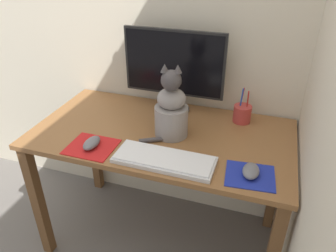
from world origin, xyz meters
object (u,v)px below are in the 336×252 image
monitor (174,68)px  computer_mouse_right (251,171)px  keyboard (164,159)px  computer_mouse_left (92,143)px  pen_cup (242,113)px  cat (171,110)px

monitor → computer_mouse_right: (0.45, -0.44, -0.22)m
monitor → keyboard: 0.52m
monitor → computer_mouse_left: bearing=-117.6°
computer_mouse_right → pen_cup: bearing=101.9°
keyboard → computer_mouse_right: bearing=4.1°
keyboard → cat: bearing=101.0°
computer_mouse_left → computer_mouse_right: 0.69m
monitor → pen_cup: monitor is taller
monitor → computer_mouse_left: size_ratio=4.68×
keyboard → computer_mouse_right: (0.35, 0.02, 0.01)m
computer_mouse_left → monitor: bearing=62.4°
computer_mouse_right → pen_cup: pen_cup is taller
monitor → cat: bearing=-75.1°
monitor → keyboard: size_ratio=1.22×
computer_mouse_right → pen_cup: (-0.09, 0.43, 0.02)m
keyboard → pen_cup: 0.52m
monitor → keyboard: bearing=-77.2°
keyboard → computer_mouse_right: 0.35m
pen_cup → computer_mouse_right: bearing=-78.1°
computer_mouse_right → cat: 0.45m
computer_mouse_left → cat: 0.38m
keyboard → pen_cup: (0.26, 0.45, 0.03)m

